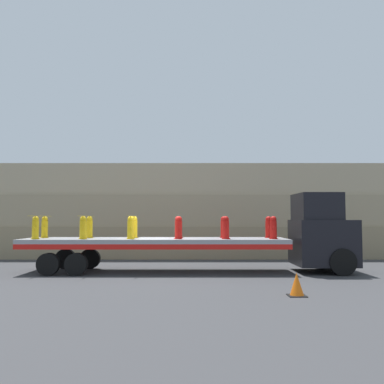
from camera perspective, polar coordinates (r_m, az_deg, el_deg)
ground_plane at (r=17.91m, az=-4.66°, el=-10.59°), size 120.00×120.00×0.00m
rock_cliff at (r=24.71m, az=-3.25°, el=-2.57°), size 60.00×3.30×5.24m
truck_cab at (r=18.53m, az=17.35°, el=-5.32°), size 2.33×2.58×3.23m
flatbed_trailer at (r=17.86m, az=-6.42°, el=-6.90°), size 10.74×2.55×1.38m
fire_hydrant_yellow_near_0 at (r=18.29m, az=-19.90°, el=-4.51°), size 0.34×0.49×0.91m
fire_hydrant_yellow_far_0 at (r=19.30m, az=-18.80°, el=-4.47°), size 0.34×0.49×0.91m
fire_hydrant_yellow_near_1 at (r=17.72m, az=-14.08°, el=-4.65°), size 0.34×0.49×0.91m
fire_hydrant_yellow_far_1 at (r=18.77m, az=-13.27°, el=-4.60°), size 0.34×0.49×0.91m
fire_hydrant_yellow_near_2 at (r=17.35m, az=-7.94°, el=-4.75°), size 0.34×0.49×0.91m
fire_hydrant_yellow_far_2 at (r=18.41m, az=-7.46°, el=-4.68°), size 0.34×0.49×0.91m
fire_hydrant_red_near_3 at (r=17.18m, az=-1.60°, el=-4.80°), size 0.34×0.49×0.91m
fire_hydrant_red_far_3 at (r=18.26m, az=-1.50°, el=-4.72°), size 0.34×0.49×0.91m
fire_hydrant_red_near_4 at (r=17.23m, az=4.78°, el=-4.78°), size 0.34×0.49×0.91m
fire_hydrant_red_far_4 at (r=18.30m, az=4.51°, el=-4.71°), size 0.34×0.49×0.91m
fire_hydrant_red_near_5 at (r=17.48m, az=11.05°, el=-4.71°), size 0.34×0.49×0.91m
fire_hydrant_red_far_5 at (r=18.54m, az=10.42°, el=-4.65°), size 0.34×0.49×0.91m
cargo_strap_rear at (r=18.79m, az=-19.31°, el=-3.04°), size 0.05×2.65×0.01m
cargo_strap_middle at (r=18.24m, az=-13.64°, el=-3.13°), size 0.05×2.65×0.01m
cargo_strap_front at (r=17.88m, az=-7.68°, el=-3.19°), size 0.05×2.65×0.01m
traffic_cone at (r=12.77m, az=14.05°, el=-11.91°), size 0.51×0.51×0.65m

